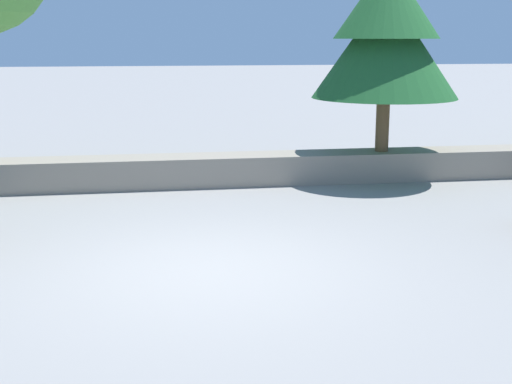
% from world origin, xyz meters
% --- Properties ---
extents(ground_plane, '(120.00, 120.00, 0.00)m').
position_xyz_m(ground_plane, '(0.00, 0.00, 0.00)').
color(ground_plane, gray).
extents(stone_wall, '(36.00, 0.80, 0.55)m').
position_xyz_m(stone_wall, '(0.00, 4.80, 0.28)').
color(stone_wall, gray).
rests_on(stone_wall, ground).
extents(pine_tree_mid_left, '(2.73, 2.73, 3.53)m').
position_xyz_m(pine_tree_mid_left, '(3.77, 4.79, 2.77)').
color(pine_tree_mid_left, brown).
rests_on(pine_tree_mid_left, stone_wall).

